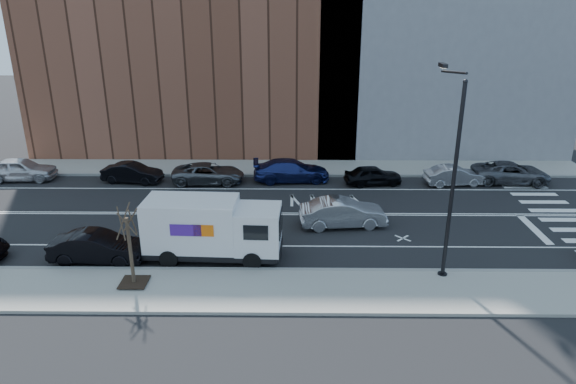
{
  "coord_description": "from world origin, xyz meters",
  "views": [
    {
      "loc": [
        0.1,
        -28.33,
        12.02
      ],
      "look_at": [
        -0.22,
        0.01,
        1.4
      ],
      "focal_mm": 32.0,
      "sensor_mm": 36.0,
      "label": 1
    }
  ],
  "objects_px": {
    "fedex_van": "(212,228)",
    "far_parked_a": "(21,169)",
    "far_parked_b": "(132,173)",
    "driving_sedan": "(343,213)"
  },
  "relations": [
    {
      "from": "fedex_van",
      "to": "far_parked_a",
      "type": "height_order",
      "value": "fedex_van"
    },
    {
      "from": "far_parked_a",
      "to": "far_parked_b",
      "type": "relative_size",
      "value": 1.15
    },
    {
      "from": "driving_sedan",
      "to": "fedex_van",
      "type": "bearing_deg",
      "value": 113.9
    },
    {
      "from": "fedex_van",
      "to": "far_parked_a",
      "type": "relative_size",
      "value": 1.42
    },
    {
      "from": "fedex_van",
      "to": "driving_sedan",
      "type": "distance_m",
      "value": 7.86
    },
    {
      "from": "fedex_van",
      "to": "far_parked_a",
      "type": "distance_m",
      "value": 19.2
    },
    {
      "from": "far_parked_b",
      "to": "driving_sedan",
      "type": "height_order",
      "value": "driving_sedan"
    },
    {
      "from": "driving_sedan",
      "to": "far_parked_b",
      "type": "bearing_deg",
      "value": 56.45
    },
    {
      "from": "far_parked_b",
      "to": "driving_sedan",
      "type": "distance_m",
      "value": 15.87
    },
    {
      "from": "fedex_van",
      "to": "far_parked_b",
      "type": "distance_m",
      "value": 13.43
    }
  ]
}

